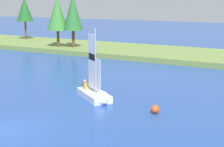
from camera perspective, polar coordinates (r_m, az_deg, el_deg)
The scene contains 7 objects.
ground_plane at distance 21.16m, azimuth -16.14°, elevation -8.71°, with size 200.00×200.00×0.00m, color #234793.
shore_bank at distance 46.04m, azimuth 10.37°, elevation 3.06°, with size 80.00×11.37×0.64m, color olive.
shoreline_tree_left at distance 61.23m, azimuth -14.00°, elevation 10.07°, with size 2.73×2.73×7.00m.
shoreline_tree_midleft at distance 50.64m, azimuth -8.86°, elevation 9.54°, with size 3.04×3.04×6.95m.
shoreline_tree_centre at distance 49.68m, azimuth -6.38°, elevation 9.79°, with size 2.70×2.70×7.33m.
sailboat at distance 25.83m, azimuth -2.45°, elevation -3.52°, with size 4.14×3.56×5.69m.
channel_buoy at distance 23.14m, azimuth 7.02°, elevation -5.78°, with size 0.56×0.56×0.56m, color #E54C19.
Camera 1 is at (14.21, -13.87, 7.31)m, focal length 56.31 mm.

